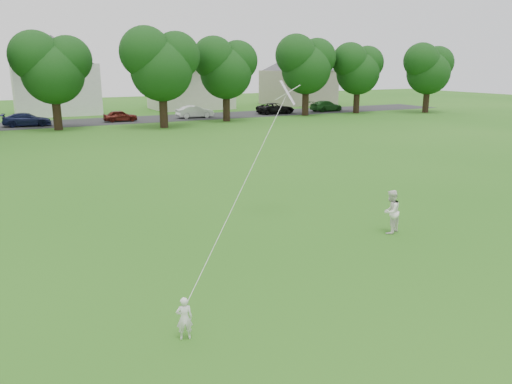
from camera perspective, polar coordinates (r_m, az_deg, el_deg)
ground at (r=12.21m, az=6.42°, el=-12.37°), size 160.00×160.00×0.00m
street at (r=51.67m, az=-20.47°, el=7.40°), size 90.00×7.00×0.01m
toddler at (r=10.57m, az=-8.19°, el=-14.09°), size 0.38×0.29×0.93m
older_boy at (r=17.15m, az=15.15°, el=-2.19°), size 0.88×0.80×1.47m
kite at (r=13.74m, az=-0.75°, el=2.27°), size 3.57×3.72×9.66m
tree_row at (r=44.83m, az=-25.94°, el=14.12°), size 80.79×9.57×11.60m
parked_cars at (r=50.95m, az=-17.82°, el=8.23°), size 64.14×2.35×1.27m
house_row at (r=61.12m, az=-24.66°, el=12.74°), size 77.26×14.02×10.33m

